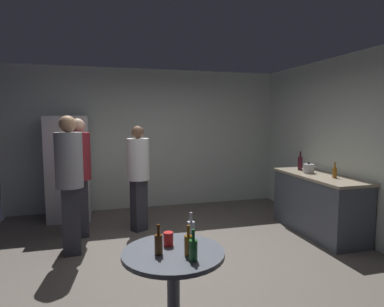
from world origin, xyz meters
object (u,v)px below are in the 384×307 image
beer_bottle_amber (188,244)px  person_in_white_shirt (138,170)px  beer_bottle_green (193,249)px  plastic_cup_red (168,239)px  refrigerator (69,168)px  person_in_maroon_shirt (79,168)px  beer_bottle_on_counter (335,172)px  beer_bottle_brown (159,243)px  beer_bottle_clear (191,229)px  foreground_table (173,264)px  person_in_gray_shirt (69,174)px  kettle (309,168)px  wine_bottle_on_counter (300,163)px

beer_bottle_amber → person_in_white_shirt: size_ratio=0.14×
beer_bottle_green → plastic_cup_red: size_ratio=2.09×
refrigerator → person_in_maroon_shirt: 1.04m
person_in_maroon_shirt → beer_bottle_on_counter: bearing=67.3°
beer_bottle_brown → beer_bottle_clear: 0.40m
beer_bottle_on_counter → beer_bottle_clear: beer_bottle_on_counter is taller
beer_bottle_green → beer_bottle_brown: bearing=141.8°
foreground_table → person_in_gray_shirt: person_in_gray_shirt is taller
beer_bottle_green → person_in_maroon_shirt: 2.98m
kettle → person_in_gray_shirt: person_in_gray_shirt is taller
beer_bottle_clear → person_in_maroon_shirt: 2.63m
refrigerator → wine_bottle_on_counter: refrigerator is taller
kettle → person_in_white_shirt: person_in_white_shirt is taller
beer_bottle_clear → person_in_gray_shirt: bearing=122.4°
kettle → wine_bottle_on_counter: bearing=81.2°
kettle → person_in_maroon_shirt: size_ratio=0.14×
kettle → beer_bottle_green: (-2.52, -2.25, -0.15)m
wine_bottle_on_counter → person_in_gray_shirt: (-3.59, -0.39, 0.04)m
person_in_white_shirt → refrigerator: bearing=-160.9°
refrigerator → plastic_cup_red: 3.66m
beer_bottle_on_counter → person_in_white_shirt: bearing=158.1°
beer_bottle_green → wine_bottle_on_counter: bearing=44.9°
beer_bottle_on_counter → plastic_cup_red: size_ratio=2.09×
wine_bottle_on_counter → person_in_maroon_shirt: (-3.52, 0.25, 0.01)m
beer_bottle_amber → plastic_cup_red: 0.25m
beer_bottle_green → plastic_cup_red: bearing=110.3°
foreground_table → person_in_white_shirt: bearing=89.5°
kettle → beer_bottle_clear: size_ratio=1.06×
wine_bottle_on_counter → beer_bottle_on_counter: (0.06, -0.78, -0.03)m
beer_bottle_brown → person_in_white_shirt: person_in_white_shirt is taller
refrigerator → foreground_table: (1.08, -3.62, -0.27)m
person_in_white_shirt → person_in_maroon_shirt: size_ratio=0.93×
beer_bottle_on_counter → beer_bottle_amber: (-2.64, -1.69, -0.17)m
beer_bottle_clear → person_in_gray_shirt: size_ratio=0.13×
person_in_white_shirt → person_in_gray_shirt: bearing=-83.8°
beer_bottle_on_counter → foreground_table: 3.18m
wine_bottle_on_counter → beer_bottle_green: 3.64m
beer_bottle_clear → foreground_table: bearing=-132.9°
beer_bottle_brown → person_in_gray_shirt: bearing=111.7°
kettle → person_in_gray_shirt: size_ratio=0.14×
kettle → plastic_cup_red: kettle is taller
person_in_white_shirt → person_in_gray_shirt: person_in_gray_shirt is taller
beer_bottle_on_counter → person_in_maroon_shirt: 3.72m
refrigerator → foreground_table: size_ratio=2.25×
wine_bottle_on_counter → beer_bottle_on_counter: bearing=-85.8°
beer_bottle_amber → foreground_table: bearing=132.6°
foreground_table → person_in_white_shirt: 2.69m
refrigerator → beer_bottle_clear: 3.64m
plastic_cup_red → refrigerator: bearing=106.9°
beer_bottle_on_counter → beer_bottle_brown: size_ratio=1.00×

